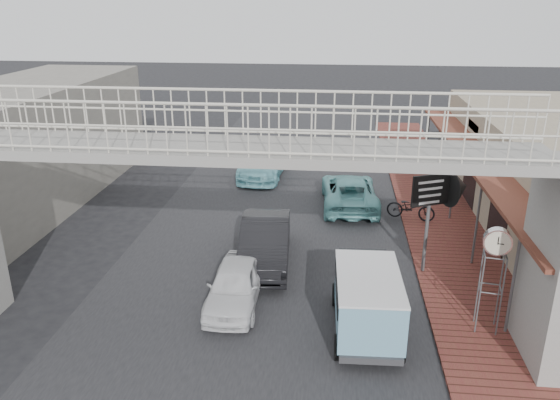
% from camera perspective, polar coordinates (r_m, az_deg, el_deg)
% --- Properties ---
extents(ground, '(120.00, 120.00, 0.00)m').
position_cam_1_polar(ground, '(18.12, -1.83, -7.24)').
color(ground, black).
rests_on(ground, ground).
extents(road_strip, '(10.00, 60.00, 0.01)m').
position_cam_1_polar(road_strip, '(18.12, -1.83, -7.23)').
color(road_strip, black).
rests_on(road_strip, ground).
extents(sidewalk, '(3.00, 40.00, 0.10)m').
position_cam_1_polar(sidewalk, '(21.09, 17.16, -3.92)').
color(sidewalk, brown).
rests_on(sidewalk, ground).
extents(footbridge, '(16.40, 2.40, 6.34)m').
position_cam_1_polar(footbridge, '(13.19, -4.34, -2.98)').
color(footbridge, gray).
rests_on(footbridge, ground).
extents(building_far_left, '(5.00, 14.00, 5.00)m').
position_cam_1_polar(building_far_left, '(26.28, -24.58, 5.53)').
color(building_far_left, gray).
rests_on(building_far_left, ground).
extents(white_hatchback, '(1.48, 3.61, 1.22)m').
position_cam_1_polar(white_hatchback, '(16.00, -4.72, -8.79)').
color(white_hatchback, white).
rests_on(white_hatchback, ground).
extents(dark_sedan, '(1.90, 4.66, 1.50)m').
position_cam_1_polar(dark_sedan, '(18.26, -1.58, -4.39)').
color(dark_sedan, black).
rests_on(dark_sedan, ground).
extents(angkot_curb, '(2.49, 4.94, 1.34)m').
position_cam_1_polar(angkot_curb, '(23.38, 7.26, 0.89)').
color(angkot_curb, '#68B3B5').
rests_on(angkot_curb, ground).
extents(angkot_far, '(2.27, 5.01, 1.42)m').
position_cam_1_polar(angkot_far, '(27.32, -1.71, 4.01)').
color(angkot_far, '#6FB5C0').
rests_on(angkot_far, ground).
extents(angkot_van, '(1.81, 3.73, 1.80)m').
position_cam_1_polar(angkot_van, '(14.57, 9.10, -9.74)').
color(angkot_van, black).
rests_on(angkot_van, ground).
extents(motorcycle_near, '(2.01, 1.19, 1.00)m').
position_cam_1_polar(motorcycle_near, '(22.24, 13.51, -0.75)').
color(motorcycle_near, black).
rests_on(motorcycle_near, sidewalk).
extents(motorcycle_far, '(1.55, 0.47, 0.93)m').
position_cam_1_polar(motorcycle_far, '(28.88, 13.82, 4.01)').
color(motorcycle_far, black).
rests_on(motorcycle_far, sidewalk).
extents(street_clock, '(0.74, 0.64, 2.90)m').
position_cam_1_polar(street_clock, '(14.85, 21.70, -4.53)').
color(street_clock, '#59595B').
rests_on(street_clock, sidewalk).
extents(arrow_sign, '(2.03, 1.38, 3.38)m').
position_cam_1_polar(arrow_sign, '(17.80, 17.75, 1.15)').
color(arrow_sign, '#59595B').
rests_on(arrow_sign, sidewalk).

